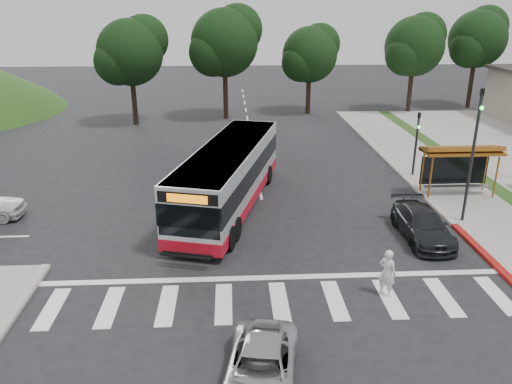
{
  "coord_description": "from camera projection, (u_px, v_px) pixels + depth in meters",
  "views": [
    {
      "loc": [
        -1.66,
        -20.25,
        9.95
      ],
      "look_at": [
        -0.47,
        1.97,
        1.6
      ],
      "focal_mm": 35.0,
      "sensor_mm": 36.0,
      "label": 1
    }
  ],
  "objects": [
    {
      "name": "tree_north_a",
      "position": [
        225.0,
        42.0,
        44.36
      ],
      "size": [
        6.6,
        6.15,
        10.17
      ],
      "color": "black",
      "rests_on": "ground"
    },
    {
      "name": "transit_bus",
      "position": [
        229.0,
        177.0,
        25.71
      ],
      "size": [
        5.89,
        12.81,
        3.24
      ],
      "primitive_type": null,
      "rotation": [
        0.0,
        0.0,
        -0.26
      ],
      "color": "silver",
      "rests_on": "ground"
    },
    {
      "name": "silver_suv_south",
      "position": [
        261.0,
        370.0,
        13.64
      ],
      "size": [
        2.66,
        4.53,
        1.18
      ],
      "primitive_type": "imported",
      "rotation": [
        0.0,
        0.0,
        -0.17
      ],
      "color": "#A5A8AA",
      "rests_on": "ground"
    },
    {
      "name": "curb_east_red",
      "position": [
        485.0,
        254.0,
        21.06
      ],
      "size": [
        0.32,
        6.0,
        0.15
      ],
      "primitive_type": "cube",
      "color": "maroon",
      "rests_on": "ground"
    },
    {
      "name": "bus_shelter",
      "position": [
        460.0,
        155.0,
        27.0
      ],
      "size": [
        4.2,
        1.6,
        2.86
      ],
      "color": "#945318",
      "rests_on": "sidewalk_east"
    },
    {
      "name": "traffic_signal_ne_tall",
      "position": [
        474.0,
        145.0,
        23.03
      ],
      "size": [
        0.18,
        0.37,
        6.5
      ],
      "color": "black",
      "rests_on": "ground"
    },
    {
      "name": "tree_ne_b",
      "position": [
        478.0,
        38.0,
        49.34
      ],
      "size": [
        6.16,
        5.74,
        10.02
      ],
      "color": "black",
      "rests_on": "ground"
    },
    {
      "name": "dark_sedan",
      "position": [
        422.0,
        225.0,
        22.5
      ],
      "size": [
        1.88,
        4.61,
        1.34
      ],
      "primitive_type": "imported",
      "rotation": [
        0.0,
        0.0,
        -0.0
      ],
      "color": "black",
      "rests_on": "ground"
    },
    {
      "name": "ground",
      "position": [
        269.0,
        240.0,
        22.51
      ],
      "size": [
        140.0,
        140.0,
        0.0
      ],
      "primitive_type": "plane",
      "color": "black",
      "rests_on": "ground"
    },
    {
      "name": "traffic_signal_ne_short",
      "position": [
        417.0,
        137.0,
        30.06
      ],
      "size": [
        0.18,
        0.37,
        4.0
      ],
      "color": "black",
      "rests_on": "ground"
    },
    {
      "name": "curb_east",
      "position": [
        406.0,
        178.0,
        30.41
      ],
      "size": [
        0.3,
        40.0,
        0.15
      ],
      "primitive_type": "cube",
      "color": "#9E9991",
      "rests_on": "ground"
    },
    {
      "name": "pedestrian",
      "position": [
        387.0,
        273.0,
        17.97
      ],
      "size": [
        0.78,
        0.77,
        1.82
      ],
      "primitive_type": "imported",
      "rotation": [
        0.0,
        0.0,
        2.38
      ],
      "color": "silver",
      "rests_on": "ground"
    },
    {
      "name": "sidewalk_east",
      "position": [
        438.0,
        178.0,
        30.52
      ],
      "size": [
        4.0,
        40.0,
        0.12
      ],
      "primitive_type": "cube",
      "color": "gray",
      "rests_on": "ground"
    },
    {
      "name": "tree_north_c",
      "position": [
        131.0,
        51.0,
        42.3
      ],
      "size": [
        6.16,
        5.74,
        9.3
      ],
      "color": "black",
      "rests_on": "ground"
    },
    {
      "name": "crosswalk_ladder",
      "position": [
        280.0,
        302.0,
        17.83
      ],
      "size": [
        18.0,
        2.6,
        0.01
      ],
      "primitive_type": "cube",
      "color": "silver",
      "rests_on": "ground"
    },
    {
      "name": "tree_north_b",
      "position": [
        310.0,
        54.0,
        47.06
      ],
      "size": [
        5.72,
        5.33,
        8.43
      ],
      "color": "black",
      "rests_on": "ground"
    },
    {
      "name": "tree_ne_a",
      "position": [
        415.0,
        45.0,
        47.31
      ],
      "size": [
        6.16,
        5.74,
        9.3
      ],
      "color": "black",
      "rests_on": "parking_lot"
    }
  ]
}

